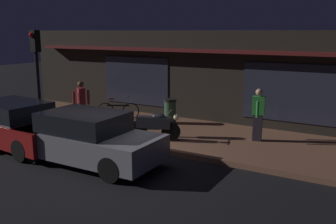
{
  "coord_description": "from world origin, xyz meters",
  "views": [
    {
      "loc": [
        6.12,
        -8.08,
        3.56
      ],
      "look_at": [
        -0.07,
        2.4,
        0.95
      ],
      "focal_mm": 40.32,
      "sensor_mm": 36.0,
      "label": 1
    }
  ],
  "objects_px": {
    "motorcycle": "(155,125)",
    "person_photographer": "(82,103)",
    "bicycle_parked": "(118,110)",
    "parked_car_across": "(87,138)",
    "trash_bin": "(170,111)",
    "traffic_light_pole": "(37,65)",
    "person_bystander": "(258,114)",
    "parked_car_far": "(15,125)"
  },
  "relations": [
    {
      "from": "bicycle_parked",
      "to": "parked_car_across",
      "type": "bearing_deg",
      "value": -62.2
    },
    {
      "from": "person_bystander",
      "to": "trash_bin",
      "type": "height_order",
      "value": "person_bystander"
    },
    {
      "from": "person_bystander",
      "to": "parked_car_far",
      "type": "xyz_separation_m",
      "value": [
        -6.5,
        -3.99,
        -0.32
      ]
    },
    {
      "from": "bicycle_parked",
      "to": "parked_car_across",
      "type": "height_order",
      "value": "parked_car_across"
    },
    {
      "from": "bicycle_parked",
      "to": "person_photographer",
      "type": "relative_size",
      "value": 0.89
    },
    {
      "from": "motorcycle",
      "to": "parked_car_far",
      "type": "bearing_deg",
      "value": -146.94
    },
    {
      "from": "traffic_light_pole",
      "to": "parked_car_far",
      "type": "height_order",
      "value": "traffic_light_pole"
    },
    {
      "from": "person_bystander",
      "to": "parked_car_far",
      "type": "relative_size",
      "value": 0.4
    },
    {
      "from": "motorcycle",
      "to": "person_photographer",
      "type": "bearing_deg",
      "value": 178.05
    },
    {
      "from": "trash_bin",
      "to": "traffic_light_pole",
      "type": "distance_m",
      "value": 4.99
    },
    {
      "from": "motorcycle",
      "to": "bicycle_parked",
      "type": "bearing_deg",
      "value": 148.49
    },
    {
      "from": "motorcycle",
      "to": "person_bystander",
      "type": "height_order",
      "value": "person_bystander"
    },
    {
      "from": "trash_bin",
      "to": "parked_car_far",
      "type": "relative_size",
      "value": 0.22
    },
    {
      "from": "parked_car_far",
      "to": "traffic_light_pole",
      "type": "bearing_deg",
      "value": 94.32
    },
    {
      "from": "trash_bin",
      "to": "parked_car_far",
      "type": "xyz_separation_m",
      "value": [
        -2.94,
        -4.58,
        0.08
      ]
    },
    {
      "from": "person_photographer",
      "to": "parked_car_across",
      "type": "height_order",
      "value": "person_photographer"
    },
    {
      "from": "parked_car_far",
      "to": "trash_bin",
      "type": "bearing_deg",
      "value": 57.31
    },
    {
      "from": "parked_car_across",
      "to": "traffic_light_pole",
      "type": "bearing_deg",
      "value": 160.77
    },
    {
      "from": "motorcycle",
      "to": "person_photographer",
      "type": "xyz_separation_m",
      "value": [
        -3.22,
        0.11,
        0.38
      ]
    },
    {
      "from": "person_photographer",
      "to": "parked_car_far",
      "type": "relative_size",
      "value": 0.4
    },
    {
      "from": "bicycle_parked",
      "to": "trash_bin",
      "type": "height_order",
      "value": "trash_bin"
    },
    {
      "from": "traffic_light_pole",
      "to": "parked_car_across",
      "type": "distance_m",
      "value": 3.72
    },
    {
      "from": "trash_bin",
      "to": "parked_car_far",
      "type": "bearing_deg",
      "value": -122.69
    },
    {
      "from": "motorcycle",
      "to": "trash_bin",
      "type": "distance_m",
      "value": 2.31
    },
    {
      "from": "motorcycle",
      "to": "person_photographer",
      "type": "height_order",
      "value": "person_photographer"
    },
    {
      "from": "bicycle_parked",
      "to": "parked_car_far",
      "type": "height_order",
      "value": "parked_car_far"
    },
    {
      "from": "bicycle_parked",
      "to": "person_bystander",
      "type": "height_order",
      "value": "person_bystander"
    },
    {
      "from": "traffic_light_pole",
      "to": "parked_car_far",
      "type": "distance_m",
      "value": 2.07
    },
    {
      "from": "motorcycle",
      "to": "traffic_light_pole",
      "type": "bearing_deg",
      "value": -160.65
    },
    {
      "from": "parked_car_far",
      "to": "person_bystander",
      "type": "bearing_deg",
      "value": 31.53
    },
    {
      "from": "person_photographer",
      "to": "bicycle_parked",
      "type": "bearing_deg",
      "value": 77.17
    },
    {
      "from": "bicycle_parked",
      "to": "person_photographer",
      "type": "bearing_deg",
      "value": -102.83
    },
    {
      "from": "person_bystander",
      "to": "parked_car_across",
      "type": "bearing_deg",
      "value": -131.18
    },
    {
      "from": "person_bystander",
      "to": "parked_car_across",
      "type": "relative_size",
      "value": 0.4
    },
    {
      "from": "person_photographer",
      "to": "parked_car_across",
      "type": "distance_m",
      "value": 3.59
    },
    {
      "from": "bicycle_parked",
      "to": "traffic_light_pole",
      "type": "relative_size",
      "value": 0.41
    },
    {
      "from": "trash_bin",
      "to": "traffic_light_pole",
      "type": "bearing_deg",
      "value": -130.71
    },
    {
      "from": "motorcycle",
      "to": "trash_bin",
      "type": "height_order",
      "value": "motorcycle"
    },
    {
      "from": "person_photographer",
      "to": "person_bystander",
      "type": "bearing_deg",
      "value": 13.83
    },
    {
      "from": "person_photographer",
      "to": "traffic_light_pole",
      "type": "distance_m",
      "value": 2.1
    },
    {
      "from": "person_bystander",
      "to": "parked_car_across",
      "type": "distance_m",
      "value": 5.31
    },
    {
      "from": "bicycle_parked",
      "to": "trash_bin",
      "type": "xyz_separation_m",
      "value": [
        2.12,
        0.45,
        0.11
      ]
    }
  ]
}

